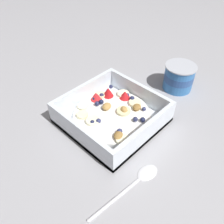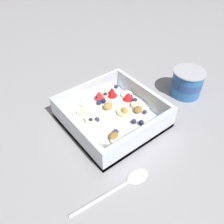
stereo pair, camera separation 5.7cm
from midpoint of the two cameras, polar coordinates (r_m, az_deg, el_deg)
The scene contains 4 objects.
ground_plane at distance 0.58m, azimuth -2.49°, elevation -3.58°, with size 2.40×2.40×0.00m, color #9E9EA3.
fruit_bowl at distance 0.58m, azimuth -2.81°, elevation -0.78°, with size 0.21×0.21×0.06m.
spoon at distance 0.48m, azimuth 2.79°, elevation -15.96°, with size 0.04×0.17×0.01m.
yogurt_cup at distance 0.69m, azimuth 13.44°, elevation 8.05°, with size 0.09×0.09×0.07m.
Camera 1 is at (0.28, -0.29, 0.41)m, focal length 38.24 mm.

